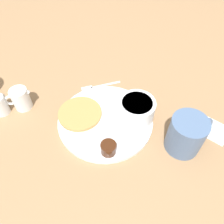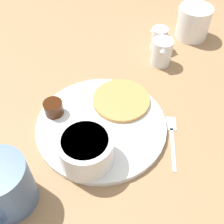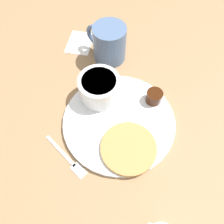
# 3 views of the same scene
# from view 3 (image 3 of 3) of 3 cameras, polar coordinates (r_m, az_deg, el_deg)

# --- Properties ---
(ground_plane) EXTENTS (4.00, 4.00, 0.00)m
(ground_plane) POSITION_cam_3_polar(r_m,az_deg,el_deg) (0.53, 1.80, -2.71)
(ground_plane) COLOR #93704C
(plate) EXTENTS (0.27, 0.27, 0.01)m
(plate) POSITION_cam_3_polar(r_m,az_deg,el_deg) (0.52, 1.82, -2.41)
(plate) COLOR white
(plate) RESTS_ON ground_plane
(pancake_stack) EXTENTS (0.12, 0.12, 0.01)m
(pancake_stack) POSITION_cam_3_polar(r_m,az_deg,el_deg) (0.49, 4.34, -9.37)
(pancake_stack) COLOR #B78447
(pancake_stack) RESTS_ON plate
(bowl) EXTENTS (0.10, 0.10, 0.06)m
(bowl) POSITION_cam_3_polar(r_m,az_deg,el_deg) (0.53, -3.33, 6.41)
(bowl) COLOR white
(bowl) RESTS_ON plate
(syrup_cup) EXTENTS (0.04, 0.04, 0.03)m
(syrup_cup) POSITION_cam_3_polar(r_m,az_deg,el_deg) (0.54, 10.94, 3.97)
(syrup_cup) COLOR #38190A
(syrup_cup) RESTS_ON plate
(butter_ramekin) EXTENTS (0.05, 0.05, 0.04)m
(butter_ramekin) POSITION_cam_3_polar(r_m,az_deg,el_deg) (0.55, -2.56, 7.00)
(butter_ramekin) COLOR white
(butter_ramekin) RESTS_ON plate
(coffee_mug) EXTENTS (0.09, 0.12, 0.10)m
(coffee_mug) POSITION_cam_3_polar(r_m,az_deg,el_deg) (0.62, -0.88, 17.53)
(coffee_mug) COLOR slate
(coffee_mug) RESTS_ON ground_plane
(fork) EXTENTS (0.08, 0.12, 0.00)m
(fork) POSITION_cam_3_polar(r_m,az_deg,el_deg) (0.50, -11.06, -12.27)
(fork) COLOR silver
(fork) RESTS_ON ground_plane
(napkin) EXTENTS (0.10, 0.08, 0.00)m
(napkin) POSITION_cam_3_polar(r_m,az_deg,el_deg) (0.70, -8.38, 17.52)
(napkin) COLOR white
(napkin) RESTS_ON ground_plane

